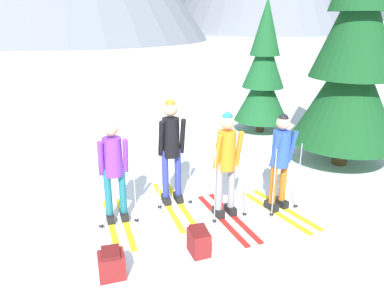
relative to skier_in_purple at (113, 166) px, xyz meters
name	(u,v)px	position (x,y,z in m)	size (l,w,h in m)	color
ground_plane	(187,209)	(1.16, 0.05, -0.93)	(400.00, 400.00, 0.00)	white
skier_in_purple	(113,166)	(0.00, 0.00, 0.00)	(0.61, 1.62, 1.66)	yellow
skier_in_black	(171,148)	(0.96, 0.34, 0.08)	(0.61, 1.80, 1.83)	yellow
skier_in_orange	(226,161)	(1.69, -0.31, 0.02)	(0.60, 1.68, 1.73)	red
skier_in_blue	(281,159)	(2.61, -0.32, -0.04)	(0.73, 1.58, 1.64)	yellow
pine_tree_near	(355,49)	(4.87, 1.15, 1.51)	(2.21, 2.21, 5.33)	#51381E
pine_tree_mid	(263,73)	(4.22, 3.80, 0.68)	(1.46, 1.46, 3.53)	#51381E
birch_tree_tall	(362,58)	(6.35, 2.68, 1.13)	(0.74, 0.60, 4.11)	silver
backpack_on_snow_front	(112,264)	(-0.16, -1.35, -0.74)	(0.33, 0.28, 0.38)	maroon
backpack_on_snow_beside	(199,241)	(1.01, -1.16, -0.74)	(0.27, 0.34, 0.38)	maroon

